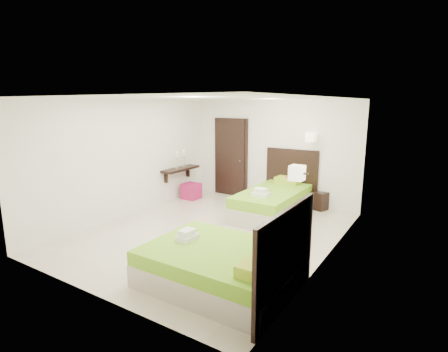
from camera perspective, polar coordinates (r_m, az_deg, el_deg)
The scene contains 7 objects.
floor at distance 7.02m, azimuth -2.03°, elevation -9.17°, with size 5.50×5.50×0.00m, color beige.
bed_single at distance 8.07m, azimuth 8.20°, elevation -3.97°, with size 1.35×2.25×1.85m.
bed_double at distance 5.00m, azimuth 0.05°, elevation -14.33°, with size 2.04×1.74×1.69m.
nightstand at distance 8.80m, azimuth 15.15°, elevation -3.75°, with size 0.48×0.43×0.43m, color black.
ottoman at distance 9.39m, azimuth -5.36°, elevation -2.46°, with size 0.42×0.42×0.42m, color #9E154D.
door at distance 9.58m, azimuth 1.11°, elevation 3.02°, with size 1.02×0.15×2.14m.
console_shelf at distance 9.24m, azimuth -7.14°, elevation 1.13°, with size 0.35×1.20×0.78m.
Camera 1 is at (3.71, -5.40, 2.50)m, focal length 28.00 mm.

